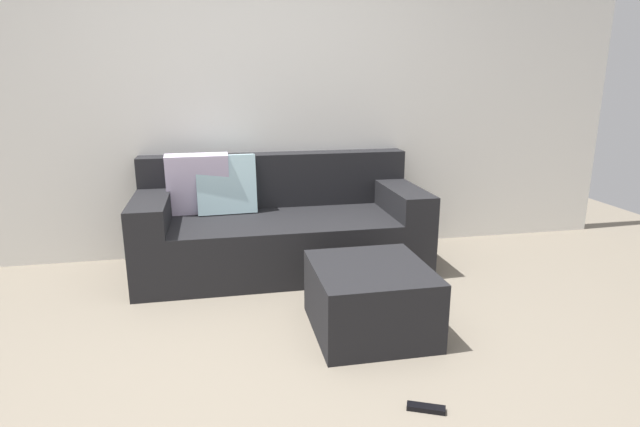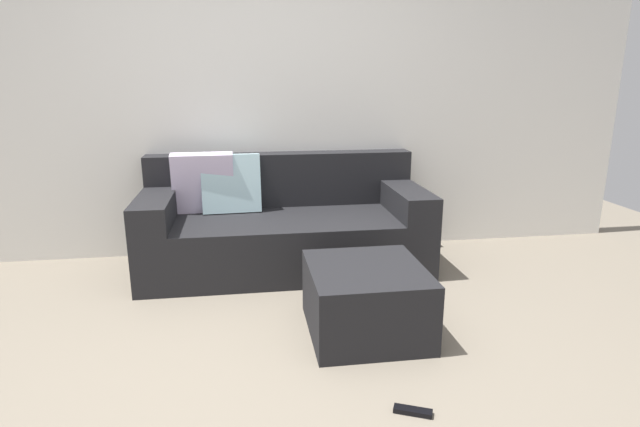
{
  "view_description": "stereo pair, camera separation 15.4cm",
  "coord_description": "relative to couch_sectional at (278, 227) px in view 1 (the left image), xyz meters",
  "views": [
    {
      "loc": [
        -0.27,
        -2.04,
        1.39
      ],
      "look_at": [
        0.36,
        1.03,
        0.55
      ],
      "focal_mm": 29.01,
      "sensor_mm": 36.0,
      "label": 1
    },
    {
      "loc": [
        -0.11,
        -2.07,
        1.39
      ],
      "look_at": [
        0.36,
        1.03,
        0.55
      ],
      "focal_mm": 29.01,
      "sensor_mm": 36.0,
      "label": 2
    }
  ],
  "objects": [
    {
      "name": "remote_near_ottoman",
      "position": [
        0.4,
        -1.87,
        -0.29
      ],
      "size": [
        0.17,
        0.11,
        0.02
      ],
      "primitive_type": "cube",
      "rotation": [
        0.0,
        0.0,
        -0.43
      ],
      "color": "black",
      "rests_on": "ground_plane"
    },
    {
      "name": "ottoman",
      "position": [
        0.37,
        -1.12,
        -0.11
      ],
      "size": [
        0.63,
        0.68,
        0.38
      ],
      "primitive_type": "cube",
      "color": "black",
      "rests_on": "ground_plane"
    },
    {
      "name": "ground_plane",
      "position": [
        -0.16,
        -1.62,
        -0.3
      ],
      "size": [
        8.0,
        8.0,
        0.0
      ],
      "primitive_type": "plane",
      "color": "slate"
    },
    {
      "name": "couch_sectional",
      "position": [
        0.0,
        0.0,
        0.0
      ],
      "size": [
        2.05,
        0.89,
        0.85
      ],
      "color": "black",
      "rests_on": "ground_plane"
    },
    {
      "name": "wall_back",
      "position": [
        -0.16,
        0.43,
        1.04
      ],
      "size": [
        6.15,
        0.1,
        2.7
      ],
      "primitive_type": "cube",
      "color": "silver",
      "rests_on": "ground_plane"
    }
  ]
}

